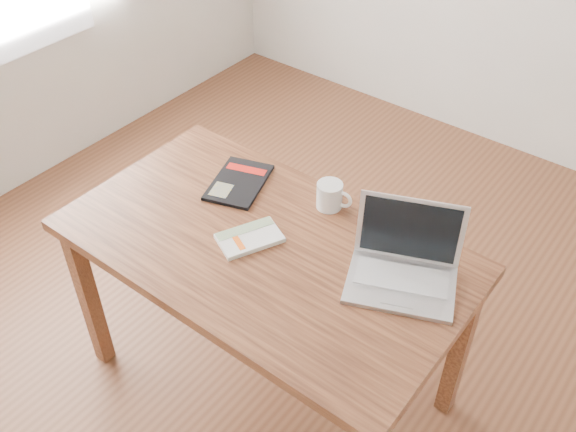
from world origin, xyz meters
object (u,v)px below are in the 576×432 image
Objects in this scene: desk at (265,262)px; laptop at (404,265)px; white_guidebook at (250,238)px; coffee_mug at (330,195)px; black_guidebook at (239,182)px.

laptop is at bearing 18.46° from desk.
white_guidebook reaches higher than desk.
laptop reaches higher than white_guidebook.
laptop is 3.12× the size of coffee_mug.
coffee_mug reaches higher than white_guidebook.
coffee_mug is at bearing 95.81° from white_guidebook.
black_guidebook is 0.77× the size of laptop.
laptop is (0.70, -0.04, 0.04)m from black_guidebook.
black_guidebook is at bearing -174.88° from coffee_mug.
desk is at bearing 47.70° from white_guidebook.
coffee_mug is (0.33, 0.10, 0.04)m from black_guidebook.
laptop is 0.39m from coffee_mug.
laptop reaches higher than black_guidebook.
white_guidebook is 0.50m from laptop.
laptop reaches higher than coffee_mug.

